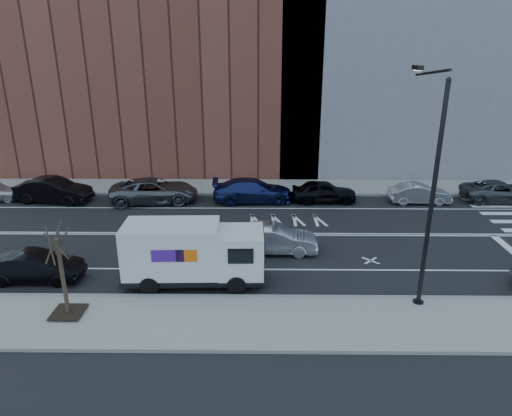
{
  "coord_description": "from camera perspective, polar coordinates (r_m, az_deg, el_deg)",
  "views": [
    {
      "loc": [
        0.53,
        -23.74,
        10.1
      ],
      "look_at": [
        0.27,
        0.47,
        1.4
      ],
      "focal_mm": 32.0,
      "sensor_mm": 36.0,
      "label": 1
    }
  ],
  "objects": [
    {
      "name": "bldg_brick",
      "position": [
        40.27,
        -12.41,
        20.62
      ],
      "size": [
        26.0,
        10.0,
        22.0
      ],
      "primitive_type": "cube",
      "color": "brown",
      "rests_on": "ground"
    },
    {
      "name": "far_parked_c",
      "position": [
        31.54,
        -12.61,
        2.13
      ],
      "size": [
        6.11,
        3.42,
        1.61
      ],
      "primitive_type": "imported",
      "rotation": [
        0.0,
        0.0,
        1.7
      ],
      "color": "#575B60",
      "rests_on": "ground"
    },
    {
      "name": "sidewalk_near",
      "position": [
        18.0,
        -1.2,
        -14.08
      ],
      "size": [
        44.0,
        3.6,
        0.15
      ],
      "primitive_type": "cube",
      "color": "gray",
      "rests_on": "ground"
    },
    {
      "name": "fedex_van",
      "position": [
        20.3,
        -7.93,
        -5.55
      ],
      "size": [
        6.26,
        2.35,
        2.83
      ],
      "rotation": [
        0.0,
        0.0,
        0.03
      ],
      "color": "black",
      "rests_on": "ground"
    },
    {
      "name": "bldg_concrete",
      "position": [
        41.08,
        18.33,
        22.9
      ],
      "size": [
        20.0,
        10.0,
        26.0
      ],
      "primitive_type": "cube",
      "color": "slate",
      "rests_on": "ground"
    },
    {
      "name": "far_parked_e",
      "position": [
        31.16,
        8.49,
        2.06
      ],
      "size": [
        4.38,
        1.84,
        1.48
      ],
      "primitive_type": "imported",
      "rotation": [
        0.0,
        0.0,
        1.59
      ],
      "color": "black",
      "rests_on": "ground"
    },
    {
      "name": "near_parked_rear_a",
      "position": [
        22.92,
        -25.85,
        -6.63
      ],
      "size": [
        4.15,
        1.49,
        1.36
      ],
      "primitive_type": "imported",
      "rotation": [
        0.0,
        0.0,
        1.58
      ],
      "color": "black",
      "rests_on": "ground"
    },
    {
      "name": "far_parked_b",
      "position": [
        33.71,
        -23.98,
        2.05
      ],
      "size": [
        5.2,
        2.38,
        1.65
      ],
      "primitive_type": "imported",
      "rotation": [
        0.0,
        0.0,
        1.44
      ],
      "color": "black",
      "rests_on": "ground"
    },
    {
      "name": "streetlight",
      "position": [
        18.71,
        20.85,
        2.88
      ],
      "size": [
        0.44,
        4.02,
        9.34
      ],
      "color": "black",
      "rests_on": "ground"
    },
    {
      "name": "curb_near",
      "position": [
        19.51,
        -1.04,
        -11.12
      ],
      "size": [
        44.0,
        0.25,
        0.17
      ],
      "primitive_type": "cube",
      "color": "gray",
      "rests_on": "ground"
    },
    {
      "name": "far_parked_f",
      "position": [
        32.53,
        19.75,
        1.7
      ],
      "size": [
        4.04,
        1.44,
        1.33
      ],
      "primitive_type": "imported",
      "rotation": [
        0.0,
        0.0,
        1.56
      ],
      "color": "#A6A7AB",
      "rests_on": "ground"
    },
    {
      "name": "far_parked_g",
      "position": [
        35.12,
        28.21,
        1.83
      ],
      "size": [
        5.1,
        2.49,
        1.4
      ],
      "primitive_type": "imported",
      "rotation": [
        0.0,
        0.0,
        1.54
      ],
      "color": "#47494E",
      "rests_on": "ground"
    },
    {
      "name": "ground",
      "position": [
        25.8,
        -0.6,
        -3.28
      ],
      "size": [
        120.0,
        120.0,
        0.0
      ],
      "primitive_type": "plane",
      "color": "black",
      "rests_on": "ground"
    },
    {
      "name": "sidewalk_far",
      "position": [
        34.05,
        -0.29,
        2.64
      ],
      "size": [
        44.0,
        3.6,
        0.15
      ],
      "primitive_type": "cube",
      "color": "gray",
      "rests_on": "ground"
    },
    {
      "name": "far_parked_d",
      "position": [
        30.9,
        -0.39,
        2.22
      ],
      "size": [
        5.54,
        2.53,
        1.57
      ],
      "primitive_type": "imported",
      "rotation": [
        0.0,
        0.0,
        1.63
      ],
      "color": "navy",
      "rests_on": "ground"
    },
    {
      "name": "driving_sedan",
      "position": [
        23.36,
        2.24,
        -3.9
      ],
      "size": [
        4.45,
        1.62,
        1.46
      ],
      "primitive_type": "imported",
      "rotation": [
        0.0,
        0.0,
        1.55
      ],
      "color": "silver",
      "rests_on": "ground"
    },
    {
      "name": "curb_far",
      "position": [
        32.33,
        -0.34,
        1.72
      ],
      "size": [
        44.0,
        0.25,
        0.17
      ],
      "primitive_type": "cube",
      "color": "gray",
      "rests_on": "ground"
    },
    {
      "name": "road_markings",
      "position": [
        25.8,
        -0.6,
        -3.27
      ],
      "size": [
        40.0,
        8.6,
        0.01
      ],
      "primitive_type": null,
      "color": "white",
      "rests_on": "ground"
    },
    {
      "name": "street_tree",
      "position": [
        19.15,
        -22.89,
        -8.78
      ],
      "size": [
        1.2,
        1.2,
        3.75
      ],
      "color": "black",
      "rests_on": "ground"
    }
  ]
}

